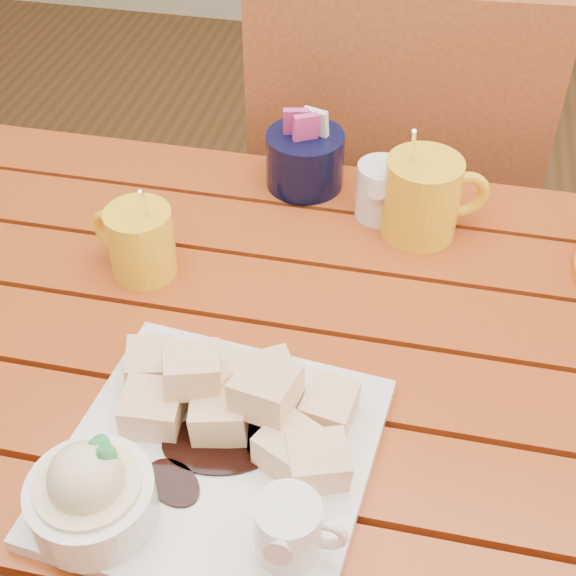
% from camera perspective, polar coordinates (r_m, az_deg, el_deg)
% --- Properties ---
extents(table, '(1.20, 0.79, 0.75)m').
position_cam_1_polar(table, '(0.96, -3.81, -9.21)').
color(table, '#8D3712').
rests_on(table, ground).
extents(dessert_plate, '(0.31, 0.31, 0.11)m').
position_cam_1_polar(dessert_plate, '(0.76, -6.72, -11.75)').
color(dessert_plate, white).
rests_on(dessert_plate, table).
extents(coffee_mug_left, '(0.11, 0.08, 0.13)m').
position_cam_1_polar(coffee_mug_left, '(0.97, -10.53, 3.34)').
color(coffee_mug_left, yellow).
rests_on(coffee_mug_left, table).
extents(coffee_mug_right, '(0.13, 0.10, 0.16)m').
position_cam_1_polar(coffee_mug_right, '(1.02, 9.64, 6.45)').
color(coffee_mug_right, yellow).
rests_on(coffee_mug_right, table).
extents(cream_pitcher, '(0.09, 0.08, 0.08)m').
position_cam_1_polar(cream_pitcher, '(1.05, 6.74, 6.94)').
color(cream_pitcher, white).
rests_on(cream_pitcher, table).
extents(sugar_caddy, '(0.11, 0.11, 0.12)m').
position_cam_1_polar(sugar_caddy, '(1.11, 1.22, 9.21)').
color(sugar_caddy, black).
rests_on(sugar_caddy, table).
extents(chair_far, '(0.49, 0.49, 0.97)m').
position_cam_1_polar(chair_far, '(1.46, 7.12, 6.16)').
color(chair_far, brown).
rests_on(chair_far, ground).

